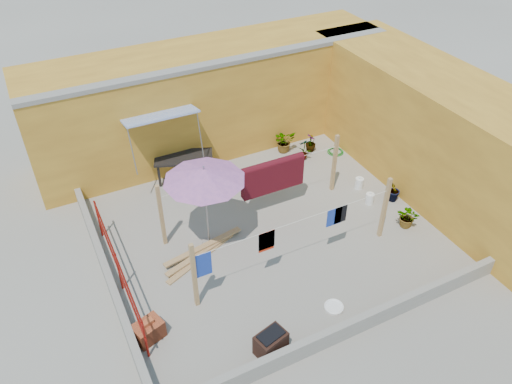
# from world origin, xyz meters

# --- Properties ---
(ground) EXTENTS (80.00, 80.00, 0.00)m
(ground) POSITION_xyz_m (0.00, 0.00, 0.00)
(ground) COLOR #9E998E
(ground) RESTS_ON ground
(wall_back) EXTENTS (11.00, 3.27, 3.21)m
(wall_back) POSITION_xyz_m (0.50, 4.69, 1.61)
(wall_back) COLOR gold
(wall_back) RESTS_ON ground
(wall_right) EXTENTS (2.40, 9.00, 3.20)m
(wall_right) POSITION_xyz_m (5.20, 0.00, 1.60)
(wall_right) COLOR gold
(wall_right) RESTS_ON ground
(parapet_front) EXTENTS (8.30, 0.16, 0.44)m
(parapet_front) POSITION_xyz_m (0.00, -3.58, 0.22)
(parapet_front) COLOR gray
(parapet_front) RESTS_ON ground
(parapet_left) EXTENTS (0.16, 7.30, 0.44)m
(parapet_left) POSITION_xyz_m (-4.08, 0.00, 0.22)
(parapet_left) COLOR gray
(parapet_left) RESTS_ON ground
(red_railing) EXTENTS (0.05, 4.20, 1.10)m
(red_railing) POSITION_xyz_m (-3.85, -0.20, 0.72)
(red_railing) COLOR maroon
(red_railing) RESTS_ON ground
(clothesline_rig) EXTENTS (5.09, 2.35, 1.80)m
(clothesline_rig) POSITION_xyz_m (0.41, 0.54, 1.05)
(clothesline_rig) COLOR tan
(clothesline_rig) RESTS_ON ground
(patio_umbrella) EXTENTS (2.23, 2.23, 2.32)m
(patio_umbrella) POSITION_xyz_m (-1.50, 0.32, 2.08)
(patio_umbrella) COLOR gray
(patio_umbrella) RESTS_ON ground
(outdoor_table) EXTENTS (1.84, 1.37, 0.77)m
(outdoor_table) POSITION_xyz_m (-1.06, 3.20, 0.70)
(outdoor_table) COLOR black
(outdoor_table) RESTS_ON ground
(brick_stack) EXTENTS (0.69, 0.58, 0.51)m
(brick_stack) POSITION_xyz_m (-3.70, -1.78, 0.22)
(brick_stack) COLOR #9B4023
(brick_stack) RESTS_ON ground
(lumber_pile) EXTENTS (2.28, 1.05, 0.14)m
(lumber_pile) POSITION_xyz_m (-1.81, 0.01, 0.07)
(lumber_pile) COLOR tan
(lumber_pile) RESTS_ON ground
(brazier) EXTENTS (0.70, 0.55, 0.56)m
(brazier) POSITION_xyz_m (-1.62, -3.20, 0.27)
(brazier) COLOR black
(brazier) RESTS_ON ground
(white_basin) EXTENTS (0.44, 0.44, 0.08)m
(white_basin) POSITION_xyz_m (0.13, -2.86, 0.04)
(white_basin) COLOR white
(white_basin) RESTS_ON ground
(water_jug_a) EXTENTS (0.23, 0.23, 0.36)m
(water_jug_a) POSITION_xyz_m (3.08, -0.21, 0.16)
(water_jug_a) COLOR white
(water_jug_a) RESTS_ON ground
(water_jug_b) EXTENTS (0.24, 0.24, 0.38)m
(water_jug_b) POSITION_xyz_m (3.23, 0.50, 0.17)
(water_jug_b) COLOR white
(water_jug_b) RESTS_ON ground
(green_hose) EXTENTS (0.52, 0.52, 0.08)m
(green_hose) POSITION_xyz_m (3.70, 2.38, 0.03)
(green_hose) COLOR #19731E
(green_hose) RESTS_ON ground
(plant_back_a) EXTENTS (0.67, 0.58, 0.73)m
(plant_back_a) POSITION_xyz_m (2.27, 3.20, 0.37)
(plant_back_a) COLOR #215D1A
(plant_back_a) RESTS_ON ground
(plant_back_b) EXTENTS (0.37, 0.37, 0.59)m
(plant_back_b) POSITION_xyz_m (3.04, 2.84, 0.30)
(plant_back_b) COLOR #215D1A
(plant_back_b) RESTS_ON ground
(plant_right_a) EXTENTS (0.45, 0.34, 0.76)m
(plant_right_a) POSITION_xyz_m (2.58, 2.50, 0.38)
(plant_right_a) COLOR #215D1A
(plant_right_a) RESTS_ON ground
(plant_right_b) EXTENTS (0.52, 0.50, 0.74)m
(plant_right_b) POSITION_xyz_m (3.70, -0.41, 0.37)
(plant_right_b) COLOR #215D1A
(plant_right_b) RESTS_ON ground
(plant_right_c) EXTENTS (0.73, 0.75, 0.63)m
(plant_right_c) POSITION_xyz_m (3.35, -1.43, 0.32)
(plant_right_c) COLOR #215D1A
(plant_right_c) RESTS_ON ground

